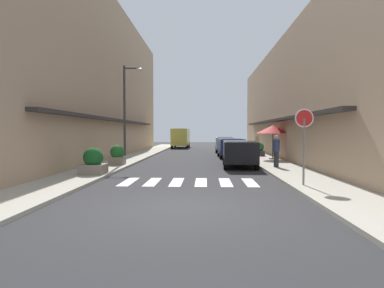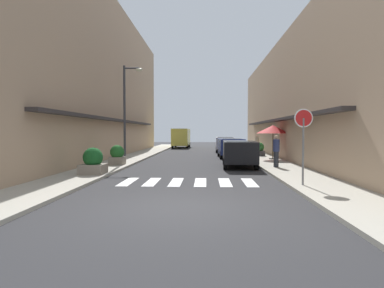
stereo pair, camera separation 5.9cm
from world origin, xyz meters
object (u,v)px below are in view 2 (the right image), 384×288
planter_midblock (117,155)px  parked_car_far (225,143)px  round_street_sign (303,127)px  delivery_van (181,136)px  pedestrian_walking_far (257,144)px  planter_far (259,149)px  parked_car_mid (231,146)px  pedestrian_walking_near (276,150)px  cafe_umbrella (273,129)px  planter_corner (93,162)px  parked_car_near (239,151)px  street_lamp (127,104)px

planter_midblock → parked_car_far: bearing=62.9°
parked_car_far → round_street_sign: 20.40m
delivery_van → pedestrian_walking_far: bearing=-58.3°
planter_far → parked_car_mid: bearing=-162.4°
planter_midblock → pedestrian_walking_near: bearing=-6.6°
cafe_umbrella → planter_corner: (-9.52, -8.17, -1.50)m
parked_car_far → delivery_van: size_ratio=0.75×
parked_car_near → planter_corner: size_ratio=3.62×
pedestrian_walking_near → parked_car_mid: bearing=117.7°
delivery_van → street_lamp: street_lamp is taller
parked_car_mid → planter_far: 2.41m
parked_car_mid → street_lamp: (-6.59, -5.36, 2.72)m
delivery_van → planter_far: (7.24, -15.04, -0.79)m
street_lamp → pedestrian_walking_near: size_ratio=3.46×
parked_car_near → round_street_sign: 7.15m
pedestrian_walking_far → parked_car_near: bearing=-123.7°
round_street_sign → pedestrian_walking_far: round_street_sign is taller
parked_car_far → pedestrian_walking_far: 4.17m
parked_car_near → cafe_umbrella: size_ratio=1.83×
parked_car_far → planter_midblock: bearing=-117.1°
planter_corner → pedestrian_walking_near: 9.22m
pedestrian_walking_far → cafe_umbrella: bearing=-108.4°
parked_car_mid → pedestrian_walking_near: (1.82, -7.58, 0.08)m
planter_corner → planter_midblock: planter_corner is taller
parked_car_far → planter_midblock: 15.17m
parked_car_mid → planter_far: parked_car_mid is taller
delivery_van → round_street_sign: 29.85m
street_lamp → planter_far: bearing=34.4°
parked_car_mid → street_lamp: bearing=-140.9°
parked_car_mid → pedestrian_walking_near: 7.80m
round_street_sign → pedestrian_walking_near: bearing=87.0°
delivery_van → planter_corner: (-1.90, -26.45, -0.77)m
parked_car_near → pedestrian_walking_far: 10.44m
parked_car_near → pedestrian_walking_far: bearing=75.9°
cafe_umbrella → round_street_sign: bearing=-96.1°
planter_corner → pedestrian_walking_far: pedestrian_walking_far is taller
planter_corner → delivery_van: bearing=85.9°
parked_car_near → street_lamp: street_lamp is taller
parked_car_far → planter_corner: (-6.85, -17.62, -0.29)m
round_street_sign → planter_far: round_street_sign is taller
cafe_umbrella → planter_far: 3.60m
parked_car_mid → pedestrian_walking_far: 4.43m
round_street_sign → delivery_van: bearing=102.5°
parked_car_near → planter_corner: bearing=-148.5°
parked_car_mid → planter_corner: 12.70m
parked_car_far → parked_car_near: bearing=-90.0°
parked_car_mid → planter_corner: (-6.85, -10.69, -0.29)m
parked_car_mid → delivery_van: (-4.96, 15.76, 0.49)m
parked_car_near → pedestrian_walking_near: pedestrian_walking_near is taller
pedestrian_walking_near → delivery_van: bearing=120.4°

